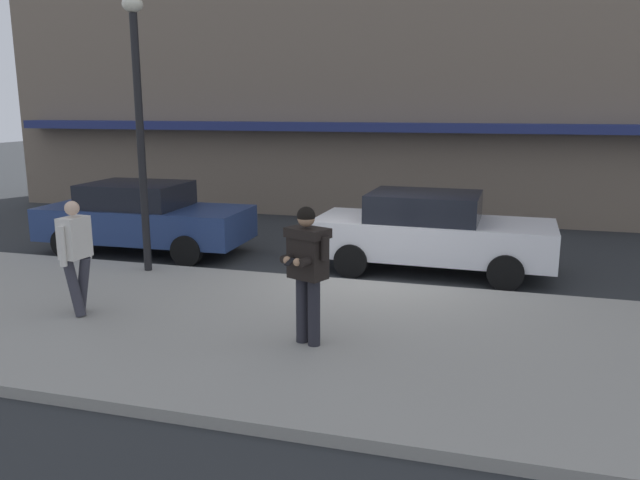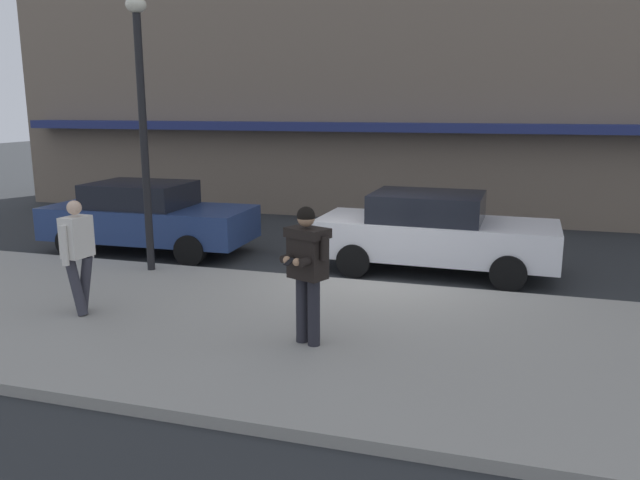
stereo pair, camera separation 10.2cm
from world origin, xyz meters
TOP-DOWN VIEW (x-y plane):
  - ground_plane at (0.00, 0.00)m, footprint 80.00×80.00m
  - sidewalk at (1.00, -2.85)m, footprint 32.00×5.30m
  - curb_paint_line at (1.00, 0.05)m, footprint 28.00×0.12m
  - parked_sedan_near at (-5.32, 1.12)m, footprint 4.54×2.01m
  - parked_sedan_mid at (0.88, 1.25)m, footprint 4.55×2.03m
  - man_texting_on_phone at (-0.19, -3.36)m, footprint 0.61×0.65m
  - pedestrian_in_light_coat at (-3.79, -3.16)m, footprint 0.36×0.60m
  - street_lamp_post at (-4.17, -0.65)m, footprint 0.36×0.36m

SIDE VIEW (x-z plane):
  - ground_plane at x=0.00m, z-range 0.00..0.00m
  - curb_paint_line at x=1.00m, z-range 0.00..0.01m
  - sidewalk at x=1.00m, z-range 0.00..0.14m
  - parked_sedan_near at x=-5.32m, z-range 0.02..1.56m
  - parked_sedan_mid at x=0.88m, z-range 0.02..1.56m
  - pedestrian_in_light_coat at x=-3.79m, z-range 0.26..1.96m
  - man_texting_on_phone at x=-0.19m, z-range 0.35..2.15m
  - street_lamp_post at x=-4.17m, z-range 0.70..5.58m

